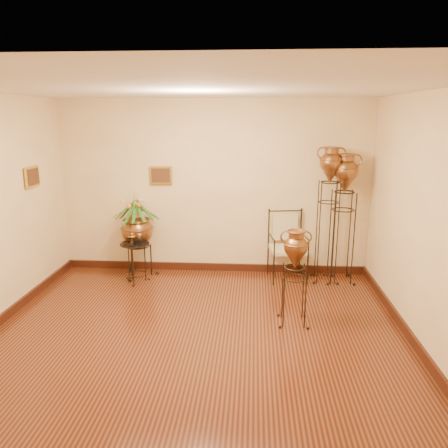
# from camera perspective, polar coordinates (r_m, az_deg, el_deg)

# --- Properties ---
(ground) EXTENTS (5.00, 5.00, 0.00)m
(ground) POSITION_cam_1_polar(r_m,az_deg,el_deg) (5.16, -3.91, -15.47)
(ground) COLOR brown
(ground) RESTS_ON ground
(room_shell) EXTENTS (5.02, 5.02, 2.81)m
(room_shell) POSITION_cam_1_polar(r_m,az_deg,el_deg) (4.57, -4.33, 3.85)
(room_shell) COLOR #FFE5A4
(room_shell) RESTS_ON ground
(amphora_tall) EXTENTS (0.50, 0.50, 2.11)m
(amphora_tall) POSITION_cam_1_polar(r_m,az_deg,el_deg) (6.85, 13.42, 1.33)
(amphora_tall) COLOR black
(amphora_tall) RESTS_ON ground
(amphora_mid) EXTENTS (0.53, 0.53, 2.02)m
(amphora_mid) POSITION_cam_1_polar(r_m,az_deg,el_deg) (6.90, 15.23, 0.79)
(amphora_mid) COLOR black
(amphora_mid) RESTS_ON ground
(amphora_short) EXTENTS (0.42, 0.42, 1.22)m
(amphora_short) POSITION_cam_1_polar(r_m,az_deg,el_deg) (5.46, 9.19, -6.84)
(amphora_short) COLOR black
(amphora_short) RESTS_ON ground
(planter_urn) EXTENTS (0.81, 0.81, 1.46)m
(planter_urn) POSITION_cam_1_polar(r_m,az_deg,el_deg) (7.06, -11.32, -0.37)
(planter_urn) COLOR black
(planter_urn) RESTS_ON ground
(armchair) EXTENTS (0.69, 0.65, 1.08)m
(armchair) POSITION_cam_1_polar(r_m,az_deg,el_deg) (6.91, 8.32, -2.92)
(armchair) COLOR black
(armchair) RESTS_ON ground
(side_table) EXTENTS (0.55, 0.55, 0.80)m
(side_table) POSITION_cam_1_polar(r_m,az_deg,el_deg) (6.93, -11.47, -4.85)
(side_table) COLOR black
(side_table) RESTS_ON ground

